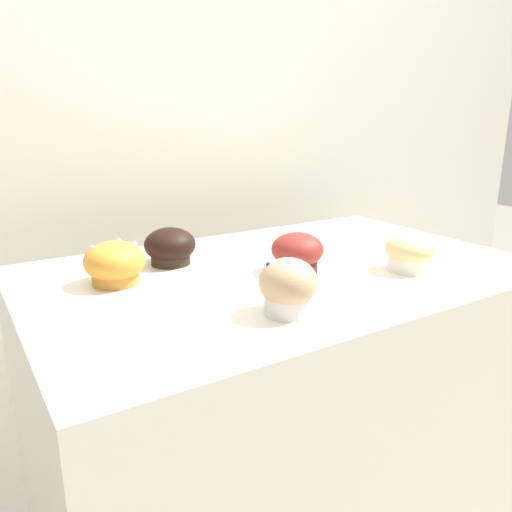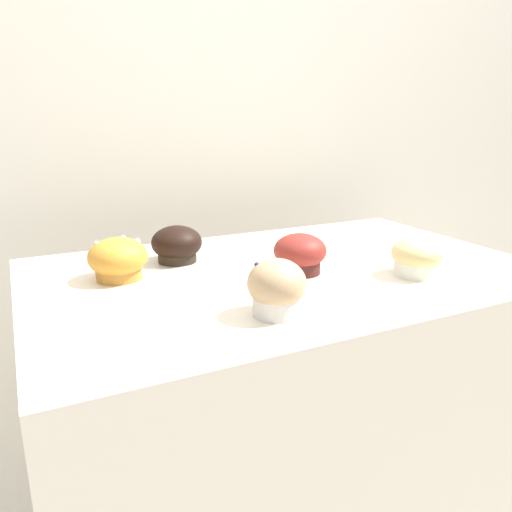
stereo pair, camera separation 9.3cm
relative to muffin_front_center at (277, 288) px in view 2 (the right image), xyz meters
The scene contains 7 objects.
wall_back 0.81m from the muffin_front_center, 80.62° to the left, with size 3.20×0.10×1.80m, color beige.
display_counter 0.56m from the muffin_front_center, 56.42° to the left, with size 1.00×0.64×0.93m, color silver.
muffin_front_center is the anchor object (origin of this frame).
muffin_back_left 0.22m from the muffin_front_center, 49.54° to the left, with size 0.10×0.10×0.08m.
muffin_back_right 0.34m from the muffin_front_center, ahead, with size 0.10×0.10×0.07m.
muffin_front_left 0.34m from the muffin_front_center, 122.73° to the left, with size 0.11×0.11×0.08m.
muffin_front_right 0.35m from the muffin_front_center, 98.03° to the left, with size 0.11×0.11×0.08m.
Camera 2 is at (-0.48, -0.83, 1.23)m, focal length 35.00 mm.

